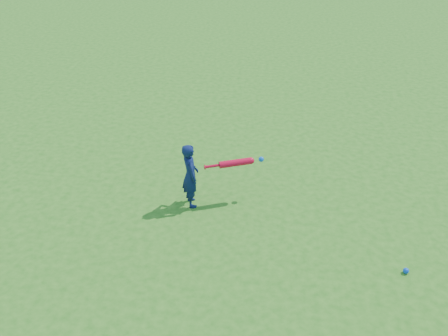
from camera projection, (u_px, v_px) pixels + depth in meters
The scene contains 4 objects.
ground at pixel (226, 229), 6.87m from camera, with size 80.00×80.00×0.00m, color #2A6C19.
child at pixel (190, 175), 7.13m from camera, with size 0.36×0.24×0.99m, color #0F1947.
ground_ball_blue at pixel (406, 271), 6.12m from camera, with size 0.07×0.07×0.07m, color blue.
bat_swing at pixel (238, 163), 7.17m from camera, with size 0.84×0.39×0.10m.
Camera 1 is at (0.63, -5.38, 4.30)m, focal length 40.00 mm.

